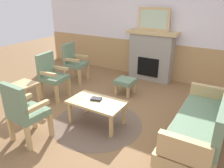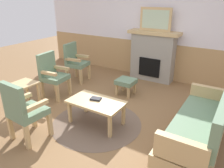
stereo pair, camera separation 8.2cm
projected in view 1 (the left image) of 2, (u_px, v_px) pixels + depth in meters
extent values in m
plane|color=olive|center=(102.00, 117.00, 4.08)|extent=(14.00, 14.00, 0.00)
cube|color=white|center=(157.00, 27.00, 5.62)|extent=(7.20, 0.12, 2.70)
cube|color=tan|center=(153.00, 60.00, 5.91)|extent=(7.20, 0.02, 0.95)
cube|color=gray|center=(151.00, 57.00, 5.71)|extent=(1.10, 0.36, 1.20)
cube|color=black|center=(148.00, 67.00, 5.64)|extent=(0.56, 0.02, 0.48)
cube|color=tan|center=(153.00, 32.00, 5.47)|extent=(1.30, 0.44, 0.08)
cube|color=tan|center=(154.00, 19.00, 5.35)|extent=(0.80, 0.03, 0.56)
cube|color=#B2C6A8|center=(153.00, 19.00, 5.33)|extent=(0.68, 0.01, 0.44)
cube|color=tan|center=(187.00, 113.00, 4.08)|extent=(0.08, 0.08, 0.16)
cube|color=tan|center=(222.00, 121.00, 3.80)|extent=(0.08, 0.08, 0.16)
cube|color=tan|center=(196.00, 132.00, 3.20)|extent=(0.70, 1.80, 0.20)
cube|color=gray|center=(198.00, 123.00, 3.14)|extent=(0.60, 1.70, 0.12)
cube|color=tan|center=(208.00, 94.00, 3.77)|extent=(0.60, 0.10, 0.30)
cube|color=tan|center=(184.00, 150.00, 2.43)|extent=(0.60, 0.10, 0.30)
cube|color=tan|center=(70.00, 113.00, 3.84)|extent=(0.05, 0.05, 0.40)
cube|color=tan|center=(111.00, 127.00, 3.44)|extent=(0.05, 0.05, 0.40)
cube|color=tan|center=(85.00, 103.00, 4.19)|extent=(0.05, 0.05, 0.40)
cube|color=tan|center=(124.00, 114.00, 3.79)|extent=(0.05, 0.05, 0.40)
cube|color=tan|center=(97.00, 102.00, 3.73)|extent=(0.96, 0.56, 0.04)
cylinder|color=brown|center=(97.00, 123.00, 3.89)|extent=(1.59, 1.59, 0.01)
cube|color=black|center=(96.00, 99.00, 3.77)|extent=(0.21, 0.17, 0.03)
cube|color=tan|center=(116.00, 90.00, 4.94)|extent=(0.05, 0.05, 0.26)
cube|color=tan|center=(128.00, 92.00, 4.80)|extent=(0.05, 0.05, 0.26)
cube|color=tan|center=(122.00, 85.00, 5.18)|extent=(0.05, 0.05, 0.26)
cube|color=tan|center=(134.00, 88.00, 5.03)|extent=(0.05, 0.05, 0.26)
cube|color=gray|center=(125.00, 81.00, 4.92)|extent=(0.40, 0.40, 0.10)
cube|color=tan|center=(69.00, 87.00, 4.90)|extent=(0.07, 0.07, 0.40)
cube|color=tan|center=(57.00, 94.00, 4.55)|extent=(0.07, 0.07, 0.40)
cube|color=tan|center=(54.00, 84.00, 5.07)|extent=(0.07, 0.07, 0.40)
cube|color=tan|center=(41.00, 91.00, 4.72)|extent=(0.07, 0.07, 0.40)
cube|color=gray|center=(54.00, 78.00, 4.71)|extent=(0.52, 0.52, 0.10)
cube|color=gray|center=(45.00, 64.00, 4.68)|extent=(0.13, 0.49, 0.48)
cube|color=tan|center=(60.00, 68.00, 4.82)|extent=(0.44, 0.11, 0.06)
cube|color=tan|center=(47.00, 74.00, 4.48)|extent=(0.44, 0.11, 0.06)
cube|color=tan|center=(88.00, 72.00, 5.84)|extent=(0.07, 0.07, 0.40)
cube|color=tan|center=(80.00, 77.00, 5.48)|extent=(0.07, 0.07, 0.40)
cube|color=tan|center=(74.00, 70.00, 5.99)|extent=(0.07, 0.07, 0.40)
cube|color=tan|center=(66.00, 75.00, 5.63)|extent=(0.07, 0.07, 0.40)
cube|color=gray|center=(76.00, 64.00, 5.64)|extent=(0.54, 0.54, 0.10)
cube|color=gray|center=(69.00, 53.00, 5.60)|extent=(0.15, 0.49, 0.48)
cube|color=tan|center=(80.00, 56.00, 5.75)|extent=(0.45, 0.13, 0.06)
cube|color=tan|center=(72.00, 60.00, 5.40)|extent=(0.45, 0.13, 0.06)
cube|color=tan|center=(34.00, 117.00, 3.69)|extent=(0.06, 0.06, 0.40)
cube|color=tan|center=(51.00, 125.00, 3.48)|extent=(0.06, 0.06, 0.40)
cube|color=tan|center=(11.00, 129.00, 3.37)|extent=(0.06, 0.06, 0.40)
cube|color=tan|center=(28.00, 138.00, 3.16)|extent=(0.06, 0.06, 0.40)
cube|color=gray|center=(29.00, 113.00, 3.33)|extent=(0.50, 0.50, 0.10)
cube|color=gray|center=(14.00, 101.00, 3.06)|extent=(0.48, 0.10, 0.48)
cube|color=tan|center=(19.00, 100.00, 3.37)|extent=(0.09, 0.44, 0.06)
cube|color=tan|center=(36.00, 107.00, 3.16)|extent=(0.09, 0.44, 0.06)
cube|color=tan|center=(26.00, 92.00, 4.49)|extent=(0.04, 0.04, 0.52)
cube|color=tan|center=(39.00, 96.00, 4.32)|extent=(0.04, 0.04, 0.52)
cube|color=tan|center=(11.00, 99.00, 4.21)|extent=(0.04, 0.04, 0.52)
cube|color=tan|center=(23.00, 103.00, 4.04)|extent=(0.04, 0.04, 0.52)
cube|color=tan|center=(23.00, 85.00, 4.16)|extent=(0.44, 0.44, 0.03)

